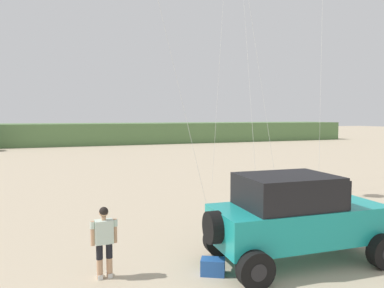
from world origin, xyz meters
TOP-DOWN VIEW (x-y plane):
  - dune_ridge at (-5.56, 48.05)m, footprint 90.00×8.13m
  - jeep at (2.15, 4.27)m, footprint 4.90×2.53m
  - person_watching at (-2.55, 5.00)m, footprint 0.62×0.31m
  - cooler_box at (-0.14, 4.29)m, footprint 0.66×0.58m

SIDE VIEW (x-z plane):
  - cooler_box at x=-0.14m, z-range 0.00..0.38m
  - person_watching at x=-2.55m, z-range 0.10..1.77m
  - jeep at x=2.15m, z-range 0.07..2.33m
  - dune_ridge at x=-5.56m, z-range 0.00..2.77m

